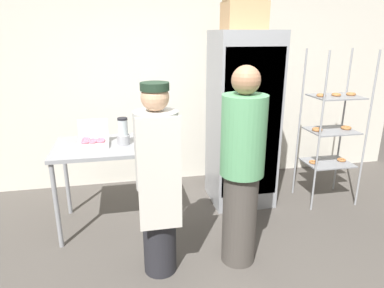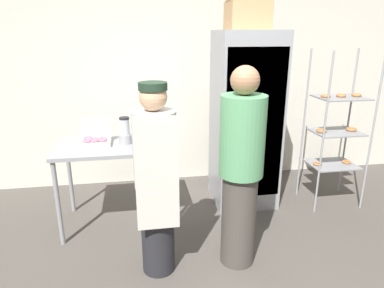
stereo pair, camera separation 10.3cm
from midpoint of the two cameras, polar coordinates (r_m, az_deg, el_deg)
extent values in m
cube|color=silver|center=(4.56, -0.88, 11.99)|extent=(6.40, 0.12, 2.95)
cube|color=gray|center=(3.98, 9.57, 3.82)|extent=(0.70, 0.66, 1.98)
cube|color=gray|center=(3.69, 11.17, 2.91)|extent=(0.64, 0.02, 1.63)
cylinder|color=silver|center=(3.59, 8.48, 3.14)|extent=(0.02, 0.02, 0.98)
cylinder|color=#93969B|center=(3.93, 21.76, 1.08)|extent=(0.02, 0.02, 1.79)
cylinder|color=#93969B|center=(4.25, 28.45, 1.39)|extent=(0.02, 0.02, 1.79)
cylinder|color=#93969B|center=(4.30, 18.76, 2.80)|extent=(0.02, 0.02, 1.79)
cylinder|color=#93969B|center=(4.60, 25.14, 2.99)|extent=(0.02, 0.02, 1.79)
cube|color=gray|center=(4.38, 22.90, -3.14)|extent=(0.53, 0.41, 0.01)
torus|color=#AD6B38|center=(4.28, 20.83, -3.09)|extent=(0.10, 0.10, 0.03)
torus|color=#AD6B38|center=(4.47, 24.95, -2.71)|extent=(0.10, 0.10, 0.03)
cube|color=gray|center=(4.26, 23.55, 1.85)|extent=(0.53, 0.41, 0.01)
torus|color=#AD6B38|center=(4.16, 21.43, 2.07)|extent=(0.12, 0.12, 0.03)
torus|color=#AD6B38|center=(4.36, 25.64, 2.23)|extent=(0.12, 0.12, 0.03)
cube|color=gray|center=(4.18, 24.23, 7.08)|extent=(0.53, 0.41, 0.01)
torus|color=#AD6B38|center=(4.08, 22.07, 7.42)|extent=(0.10, 0.10, 0.03)
torus|color=#AD6B38|center=(4.18, 24.26, 7.38)|extent=(0.10, 0.10, 0.03)
torus|color=#AD6B38|center=(4.28, 26.36, 7.32)|extent=(0.10, 0.10, 0.03)
cube|color=gray|center=(3.53, -12.71, -0.23)|extent=(1.05, 0.74, 0.04)
cylinder|color=gray|center=(3.46, -20.62, -9.38)|extent=(0.04, 0.04, 0.86)
cylinder|color=gray|center=(3.40, -4.13, -8.70)|extent=(0.04, 0.04, 0.86)
cylinder|color=gray|center=(4.05, -18.98, -5.14)|extent=(0.04, 0.04, 0.86)
cylinder|color=gray|center=(3.99, -5.06, -4.49)|extent=(0.04, 0.04, 0.86)
cube|color=silver|center=(3.51, -14.96, 0.23)|extent=(0.30, 0.20, 0.05)
cube|color=silver|center=(3.58, -14.98, 2.63)|extent=(0.29, 0.01, 0.20)
torus|color=#C66B84|center=(3.46, -16.29, 0.50)|extent=(0.08, 0.08, 0.02)
torus|color=#C66B84|center=(3.45, -15.08, 0.56)|extent=(0.08, 0.08, 0.02)
torus|color=#C66B84|center=(3.45, -13.85, 0.63)|extent=(0.08, 0.08, 0.02)
torus|color=#C66B84|center=(3.51, -16.21, 0.74)|extent=(0.08, 0.08, 0.02)
torus|color=#C66B84|center=(3.50, -15.01, 0.80)|extent=(0.08, 0.08, 0.02)
torus|color=#C66B84|center=(3.49, -13.80, 0.87)|extent=(0.08, 0.08, 0.02)
torus|color=#C66B84|center=(3.56, -16.13, 0.97)|extent=(0.08, 0.08, 0.02)
cylinder|color=#99999E|center=(3.49, -10.22, 0.83)|extent=(0.12, 0.12, 0.10)
cylinder|color=#B2BCC1|center=(3.45, -10.33, 2.82)|extent=(0.10, 0.10, 0.16)
cylinder|color=black|center=(3.43, -10.41, 4.24)|extent=(0.10, 0.10, 0.02)
cube|color=tan|center=(3.91, 10.03, 20.31)|extent=(0.43, 0.36, 0.28)
cube|color=#A58057|center=(3.92, 10.16, 22.53)|extent=(0.44, 0.19, 0.02)
cylinder|color=#232328|center=(2.96, -4.70, -13.92)|extent=(0.28, 0.28, 0.78)
cylinder|color=beige|center=(2.66, -5.09, -1.02)|extent=(0.34, 0.34, 0.62)
sphere|color=tan|center=(2.55, -5.34, 7.81)|extent=(0.21, 0.21, 0.21)
cube|color=beige|center=(2.54, -4.66, -5.25)|extent=(0.32, 0.02, 0.89)
cylinder|color=#1E3323|center=(2.54, -5.39, 9.57)|extent=(0.22, 0.22, 0.06)
cylinder|color=#47423D|center=(3.07, 8.73, -12.25)|extent=(0.30, 0.30, 0.84)
cylinder|color=#569966|center=(2.77, 9.46, 1.28)|extent=(0.37, 0.37, 0.66)
sphere|color=#9E7051|center=(2.68, 9.95, 10.42)|extent=(0.23, 0.23, 0.23)
camera|label=1|loc=(0.05, -89.03, 0.31)|focal=32.00mm
camera|label=2|loc=(0.05, 90.97, -0.31)|focal=32.00mm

